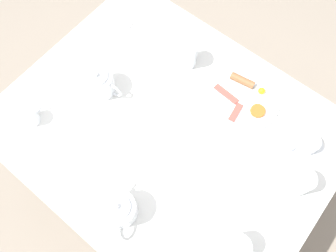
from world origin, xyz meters
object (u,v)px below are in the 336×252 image
Objects in this scene: breakfast_plate at (244,98)px; teapot_far at (119,210)px; fork_by_plate at (160,90)px; napkin_folded at (217,185)px; creamer_jug at (29,116)px; teacup_with_saucer_left at (305,144)px; water_glass_tall at (298,183)px; teapot_near at (99,83)px; knife_by_plate at (137,14)px; wine_glass_spare at (236,247)px; water_glass_short at (187,55)px.

teapot_far is at bearing 172.23° from breakfast_plate.
breakfast_plate is 1.69× the size of fork_by_plate.
teapot_far is 0.93× the size of napkin_folded.
creamer_jug is at bearing 135.26° from breakfast_plate.
water_glass_tall is at bearing -164.27° from teacup_with_saucer_left.
teapot_near is 0.49m from teapot_far.
knife_by_plate is at bearing 61.05° from napkin_folded.
wine_glass_spare is (-0.16, -0.75, 0.00)m from teapot_near.
creamer_jug is at bearing -177.80° from knife_by_plate.
creamer_jug is at bearing 56.34° from teapot_near.
napkin_folded is (0.24, -0.70, -0.03)m from creamer_jug.
knife_by_plate is (0.06, 0.33, -0.05)m from water_glass_short.
water_glass_tall is at bearing 179.00° from teapot_near.
teapot_far is 1.56× the size of water_glass_short.
water_glass_tall is 1.00m from creamer_jug.
wine_glass_spare is (-0.46, -0.00, 0.02)m from teacup_with_saucer_left.
water_glass_short is (-0.01, 0.28, 0.05)m from breakfast_plate.
teacup_with_saucer_left is (0.60, -0.37, -0.02)m from teapot_far.
fork_by_plate is (-0.15, 0.57, -0.03)m from teacup_with_saucer_left.
teacup_with_saucer_left is at bearing -91.95° from water_glass_short.
breakfast_plate reaches higher than napkin_folded.
water_glass_tall is 0.78× the size of fork_by_plate.
fork_by_plate is (0.14, -0.19, -0.05)m from teapot_near.
teapot_far reaches higher than teacup_with_saucer_left.
teacup_with_saucer_left is at bearing -169.30° from teapot_near.
fork_by_plate is at bearing -153.14° from teapot_near.
water_glass_tall is at bearing -119.82° from breakfast_plate.
teacup_with_saucer_left is at bearing -95.77° from breakfast_plate.
water_glass_tall reaches higher than creamer_jug.
teapot_far is at bearing -156.28° from fork_by_plate.
teapot_far is 0.61m from water_glass_tall.
water_glass_tall is (0.45, -0.41, 0.01)m from teapot_far.
fork_by_plate is 0.40m from knife_by_plate.
water_glass_short is at bearing -100.94° from knife_by_plate.
napkin_folded is 1.00× the size of knife_by_plate.
fork_by_plate and knife_by_plate have the same top height.
wine_glass_spare is 1.12× the size of creamer_jug.
wine_glass_spare reaches higher than teacup_with_saucer_left.
napkin_folded is (-0.16, 0.21, -0.06)m from water_glass_tall.
teapot_far is at bearing -94.98° from creamer_jug.
water_glass_short is (0.31, -0.19, 0.01)m from teapot_near.
water_glass_short reaches higher than knife_by_plate.
teapot_far is at bearing -142.74° from knife_by_plate.
creamer_jug reaches higher than teacup_with_saucer_left.
teacup_with_saucer_left is 0.92× the size of fork_by_plate.
knife_by_plate is (0.08, 0.89, -0.03)m from teacup_with_saucer_left.
teapot_near is 0.29m from creamer_jug.
teapot_far is 1.69× the size of wine_glass_spare.
creamer_jug is 0.49× the size of napkin_folded.
breakfast_plate is 1.48× the size of knife_by_plate.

